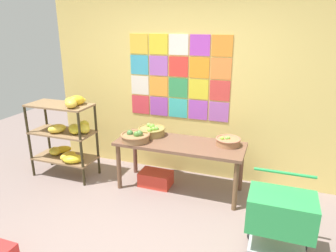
% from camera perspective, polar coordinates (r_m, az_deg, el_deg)
% --- Properties ---
extents(ground, '(9.71, 9.71, 0.00)m').
position_cam_1_polar(ground, '(3.38, -6.27, -21.61)').
color(ground, gray).
extents(back_wall_with_art, '(4.20, 0.07, 2.93)m').
position_cam_1_polar(back_wall_with_art, '(4.41, 3.83, 9.18)').
color(back_wall_with_art, '#DDC166').
rests_on(back_wall_with_art, ground).
extents(banana_shelf_unit, '(0.93, 0.55, 1.22)m').
position_cam_1_polar(banana_shelf_unit, '(4.68, -17.84, -1.05)').
color(banana_shelf_unit, '#2F2815').
rests_on(banana_shelf_unit, ground).
extents(display_table, '(1.68, 0.62, 0.68)m').
position_cam_1_polar(display_table, '(4.11, 2.17, -4.11)').
color(display_table, brown).
rests_on(display_table, ground).
extents(fruit_basket_back_left, '(0.32, 0.32, 0.12)m').
position_cam_1_polar(fruit_basket_back_left, '(4.04, 10.91, -2.75)').
color(fruit_basket_back_left, '#A36D47').
rests_on(fruit_basket_back_left, display_table).
extents(fruit_basket_right, '(0.39, 0.39, 0.16)m').
position_cam_1_polar(fruit_basket_right, '(4.13, -5.97, -1.94)').
color(fruit_basket_right, '#976C45').
rests_on(fruit_basket_right, display_table).
extents(fruit_basket_back_right, '(0.38, 0.38, 0.15)m').
position_cam_1_polar(fruit_basket_back_right, '(4.33, -2.99, -0.86)').
color(fruit_basket_back_right, olive).
rests_on(fruit_basket_back_right, display_table).
extents(produce_crate_under_table, '(0.44, 0.28, 0.20)m').
position_cam_1_polar(produce_crate_under_table, '(4.42, -2.26, -9.56)').
color(produce_crate_under_table, red).
rests_on(produce_crate_under_table, ground).
extents(shopping_cart, '(0.61, 0.46, 0.80)m').
position_cam_1_polar(shopping_cart, '(3.21, 19.88, -14.96)').
color(shopping_cart, black).
rests_on(shopping_cart, ground).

